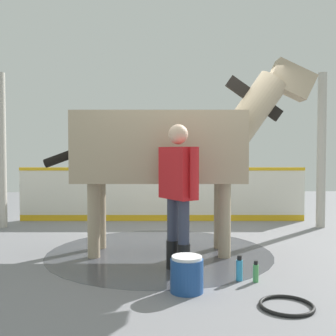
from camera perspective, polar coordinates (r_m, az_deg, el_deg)
The scene contains 11 objects.
ground_plane at distance 5.81m, azimuth 2.49°, elevation -11.45°, with size 16.00×16.00×0.02m, color gray.
wet_patch at distance 5.60m, azimuth -1.21°, elevation -11.85°, with size 3.04×3.04×0.00m, color #42444C.
barrier_wall at distance 7.98m, azimuth -0.84°, elevation -4.01°, with size 5.63×0.26×1.06m.
roof_post_near at distance 7.76m, azimuth 20.93°, elevation 2.33°, with size 0.16×0.16×2.78m, color #B7B2A8.
roof_post_far at distance 7.84m, azimuth -22.51°, elevation 2.30°, with size 0.16×0.16×2.78m, color #B7B2A8.
horse at distance 5.42m, azimuth 0.20°, elevation 3.15°, with size 3.65×0.99×2.61m.
handler at distance 4.60m, azimuth 1.44°, elevation -2.67°, with size 0.45×0.59×1.69m.
wash_bucket at distance 4.07m, azimuth 2.68°, elevation -14.80°, with size 0.33×0.33×0.35m.
bottle_shampoo at distance 4.48m, azimuth 10.08°, elevation -13.93°, with size 0.07×0.07×0.27m.
bottle_spray at distance 4.47m, azimuth 12.33°, elevation -14.24°, with size 0.06×0.06×0.22m.
hose_coil at distance 3.89m, azimuth 16.46°, elevation -18.17°, with size 0.49×0.49×0.03m, color black.
Camera 1 is at (-0.42, -5.62, 1.38)m, focal length 43.02 mm.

